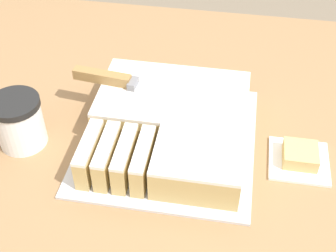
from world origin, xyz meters
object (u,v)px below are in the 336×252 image
brownie (300,155)px  cake_board (168,140)px  cake (171,124)px  coffee_cup (19,122)px  knife (119,81)px

brownie → cake_board: bearing=176.7°
cake → coffee_cup: bearing=-169.0°
cake → brownie: cake is taller
cake_board → coffee_cup: (-0.28, -0.05, 0.05)m
knife → brownie: knife is taller
cake → knife: (-0.12, 0.07, 0.04)m
cake → knife: knife is taller
cake → coffee_cup: size_ratio=3.03×
knife → coffee_cup: bearing=-137.9°
cake → coffee_cup: 0.29m
knife → coffee_cup: coffee_cup is taller
knife → coffee_cup: size_ratio=2.90×
cake → cake_board: bearing=-132.0°
coffee_cup → brownie: size_ratio=1.64×
brownie → cake: bearing=175.2°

